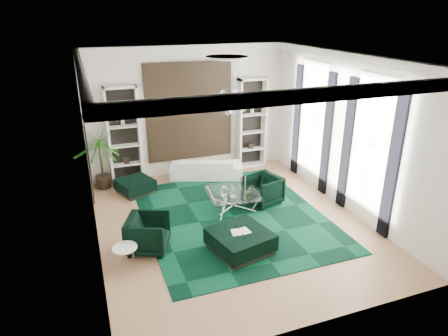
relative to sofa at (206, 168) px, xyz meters
name	(u,v)px	position (x,y,z in m)	size (l,w,h in m)	color
floor	(231,223)	(-0.30, -2.86, -0.32)	(6.00, 7.00, 0.02)	tan
ceiling	(232,57)	(-0.30, -2.86, 3.50)	(6.00, 7.00, 0.02)	white
wall_back	(189,111)	(-0.30, 0.65, 1.59)	(6.00, 0.02, 3.80)	silver
wall_front	(321,221)	(-0.30, -6.37, 1.59)	(6.00, 0.02, 3.80)	silver
wall_left	(88,164)	(-3.31, -2.86, 1.59)	(0.02, 7.00, 3.80)	silver
wall_right	(347,133)	(2.71, -2.86, 1.59)	(0.02, 7.00, 3.80)	silver
crown_molding	(232,63)	(-0.30, -2.86, 3.39)	(6.00, 7.00, 0.18)	white
ceiling_medallion	(227,57)	(-0.30, -2.56, 3.46)	(0.90, 0.90, 0.05)	white
tapestry	(189,112)	(-0.30, 0.60, 1.59)	(2.50, 0.06, 2.80)	black
shelving_left	(124,136)	(-2.25, 0.45, 1.09)	(0.90, 0.38, 2.80)	white
shelving_right	(252,123)	(1.65, 0.45, 1.09)	(0.90, 0.38, 2.80)	white
painting	(89,156)	(-3.27, -2.26, 1.54)	(0.04, 1.30, 1.60)	black
window_near	(371,144)	(2.69, -3.76, 1.59)	(0.03, 1.10, 2.90)	white
curtain_near_a	(393,167)	(2.65, -4.54, 1.34)	(0.07, 0.30, 3.25)	black
curtain_near_b	(347,145)	(2.65, -2.98, 1.34)	(0.07, 0.30, 3.25)	black
window_far	(313,119)	(2.69, -1.36, 1.59)	(0.03, 1.10, 2.90)	white
curtain_far_a	(327,135)	(2.65, -2.14, 1.34)	(0.07, 0.30, 3.25)	black
curtain_far_b	(297,121)	(2.65, -0.58, 1.34)	(0.07, 0.30, 3.25)	black
rug	(233,216)	(-0.14, -2.58, -0.30)	(4.20, 5.00, 0.02)	black
sofa	(206,168)	(0.00, 0.00, 0.00)	(2.12, 0.83, 0.62)	white
armchair_left	(148,233)	(-2.32, -3.29, 0.07)	(0.81, 0.84, 0.76)	black
armchair_right	(263,190)	(0.85, -2.14, 0.06)	(0.80, 0.82, 0.75)	black
coffee_table	(233,200)	(0.01, -2.16, -0.09)	(1.26, 1.26, 0.43)	white
ottoman_side	(135,186)	(-2.16, -0.37, -0.12)	(0.86, 0.86, 0.38)	black
ottoman_front	(240,241)	(-0.54, -4.00, -0.09)	(1.12, 1.12, 0.45)	black
book	(240,231)	(-0.54, -4.00, 0.15)	(0.39, 0.26, 0.03)	white
side_table	(126,258)	(-2.85, -3.79, -0.08)	(0.48, 0.48, 0.46)	white
palm	(100,151)	(-2.95, 0.28, 0.79)	(1.38, 1.38, 2.20)	#236418
chandelier	(235,101)	(-0.12, -2.57, 2.54)	(0.76, 0.76, 0.69)	white
table_plant	(249,191)	(0.33, -2.42, 0.24)	(0.12, 0.10, 0.22)	#236418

